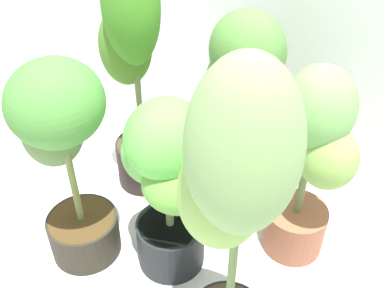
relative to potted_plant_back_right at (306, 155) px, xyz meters
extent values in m
plane|color=silver|center=(-0.33, -0.40, -0.42)|extent=(8.00, 8.00, 0.00)
cylinder|color=brown|center=(0.01, 0.00, -0.33)|extent=(0.22, 0.22, 0.18)
cylinder|color=#45351D|center=(0.01, 0.00, -0.25)|extent=(0.20, 0.20, 0.02)
cylinder|color=#637544|center=(0.01, 0.00, 0.00)|extent=(0.03, 0.03, 0.48)
ellipsoid|color=#6DAC57|center=(0.01, 0.00, 0.18)|extent=(0.31, 0.31, 0.27)
ellipsoid|color=#71B253|center=(-0.07, 0.02, 0.06)|extent=(0.26, 0.27, 0.23)
ellipsoid|color=#7EAB4D|center=(0.08, -0.02, 0.04)|extent=(0.21, 0.20, 0.21)
cylinder|color=#2B1F1E|center=(-0.67, -0.05, -0.32)|extent=(0.23, 0.23, 0.20)
cylinder|color=#3E3420|center=(-0.67, -0.05, -0.23)|extent=(0.21, 0.21, 0.02)
cylinder|color=#637043|center=(-0.67, -0.05, 0.10)|extent=(0.02, 0.02, 0.65)
ellipsoid|color=#438724|center=(-0.67, -0.05, 0.35)|extent=(0.24, 0.25, 0.43)
ellipsoid|color=#477824|center=(-0.73, -0.02, 0.18)|extent=(0.28, 0.28, 0.31)
cylinder|color=#29251B|center=(-0.59, -0.46, -0.34)|extent=(0.25, 0.25, 0.16)
cylinder|color=#48331A|center=(-0.59, -0.46, -0.27)|extent=(0.23, 0.23, 0.02)
cylinder|color=olive|center=(-0.59, -0.46, 0.01)|extent=(0.02, 0.02, 0.54)
ellipsoid|color=#448336|center=(-0.59, -0.46, 0.22)|extent=(0.32, 0.33, 0.26)
ellipsoid|color=#54743E|center=(-0.67, -0.44, 0.07)|extent=(0.27, 0.27, 0.26)
cylinder|color=black|center=(-0.31, -0.32, -0.33)|extent=(0.24, 0.24, 0.18)
cylinder|color=#472A20|center=(-0.31, -0.32, -0.25)|extent=(0.22, 0.22, 0.02)
cylinder|color=olive|center=(-0.31, -0.32, -0.03)|extent=(0.03, 0.03, 0.41)
ellipsoid|color=#59B444|center=(-0.31, -0.32, 0.12)|extent=(0.30, 0.31, 0.25)
ellipsoid|color=#65B351|center=(-0.39, -0.29, 0.01)|extent=(0.24, 0.23, 0.21)
ellipsoid|color=#60A33E|center=(-0.25, -0.34, 0.00)|extent=(0.30, 0.29, 0.18)
cylinder|color=#5F7F44|center=(0.02, -0.47, 0.08)|extent=(0.02, 0.02, 0.68)
ellipsoid|color=#76A05A|center=(0.02, -0.47, 0.34)|extent=(0.31, 0.29, 0.44)
ellipsoid|color=#83B252|center=(-0.04, -0.45, 0.16)|extent=(0.28, 0.27, 0.29)
cylinder|color=#312921|center=(-0.33, 0.16, -0.34)|extent=(0.22, 0.22, 0.17)
cylinder|color=#48291F|center=(-0.33, 0.16, -0.26)|extent=(0.20, 0.20, 0.02)
cylinder|color=olive|center=(-0.33, 0.16, 0.01)|extent=(0.02, 0.02, 0.51)
ellipsoid|color=#4F833A|center=(-0.33, 0.16, 0.20)|extent=(0.32, 0.30, 0.30)
ellipsoid|color=#549234|center=(-0.40, 0.18, 0.07)|extent=(0.27, 0.27, 0.21)
ellipsoid|color=#448A34|center=(-0.25, 0.14, 0.05)|extent=(0.19, 0.22, 0.22)
ellipsoid|color=#45953E|center=(-0.32, 0.10, -0.04)|extent=(0.18, 0.19, 0.20)
camera|label=1|loc=(0.34, -1.10, 0.90)|focal=41.67mm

